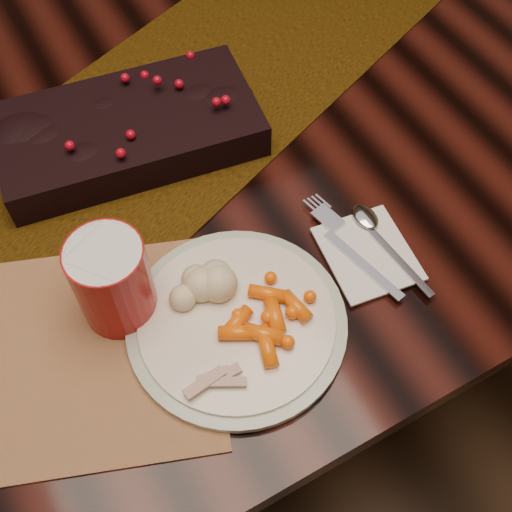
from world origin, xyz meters
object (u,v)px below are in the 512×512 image
centerpiece (128,126)px  placemat_main (53,357)px  mashed_potatoes (199,279)px  turkey_shreds (208,376)px  baby_carrots (268,321)px  dinner_plate (237,322)px  dining_table (185,284)px  napkin (368,254)px  red_cup (113,281)px

centerpiece → placemat_main: (-0.22, -0.27, -0.04)m
mashed_potatoes → turkey_shreds: size_ratio=1.17×
turkey_shreds → placemat_main: bearing=140.6°
baby_carrots → turkey_shreds: bearing=-163.1°
centerpiece → dinner_plate: 0.34m
dining_table → placemat_main: placemat_main is taller
dining_table → napkin: size_ratio=14.06×
red_cup → napkin: bearing=-15.0°
dinner_plate → turkey_shreds: (-0.06, -0.05, 0.02)m
centerpiece → mashed_potatoes: (-0.02, -0.28, 0.00)m
centerpiece → placemat_main: 0.35m
baby_carrots → napkin: 0.17m
centerpiece → napkin: (0.20, -0.34, -0.03)m
red_cup → centerpiece: bearing=64.7°
dining_table → mashed_potatoes: (-0.06, -0.24, 0.42)m
placemat_main → baby_carrots: bearing=-1.0°
mashed_potatoes → napkin: mashed_potatoes is taller
centerpiece → mashed_potatoes: 0.29m
dining_table → red_cup: bearing=-125.3°
placemat_main → dinner_plate: bearing=1.9°
napkin → red_cup: red_cup is taller
napkin → red_cup: (-0.31, 0.08, 0.06)m
placemat_main → turkey_shreds: turkey_shreds is taller
dining_table → baby_carrots: size_ratio=17.88×
dinner_plate → mashed_potatoes: mashed_potatoes is taller
centerpiece → turkey_shreds: bearing=-99.9°
dining_table → turkey_shreds: 0.55m
dining_table → baby_carrots: baby_carrots is taller
centerpiece → turkey_shreds: (-0.07, -0.40, -0.01)m
dinner_plate → turkey_shreds: turkey_shreds is taller
turkey_shreds → mashed_potatoes: bearing=68.4°
red_cup → baby_carrots: bearing=-38.8°
dining_table → dinner_plate: (-0.04, -0.30, 0.39)m
dinner_plate → baby_carrots: bearing=-38.1°
dining_table → placemat_main: (-0.25, -0.23, 0.38)m
napkin → dinner_plate: bearing=-169.9°
baby_carrots → red_cup: bearing=141.2°
placemat_main → baby_carrots: 0.26m
baby_carrots → red_cup: (-0.14, 0.12, 0.04)m
baby_carrots → dining_table: bearing=89.1°
napkin → centerpiece: bearing=128.0°
placemat_main → mashed_potatoes: size_ratio=4.46×
red_cup → turkey_shreds: bearing=-71.0°
dinner_plate → red_cup: (-0.11, 0.09, 0.06)m
baby_carrots → mashed_potatoes: (-0.05, 0.08, 0.02)m
placemat_main → turkey_shreds: (0.15, -0.12, 0.03)m
mashed_potatoes → placemat_main: bearing=176.8°
turkey_shreds → red_cup: bearing=109.0°
dinner_plate → napkin: 0.20m
placemat_main → mashed_potatoes: bearing=16.9°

